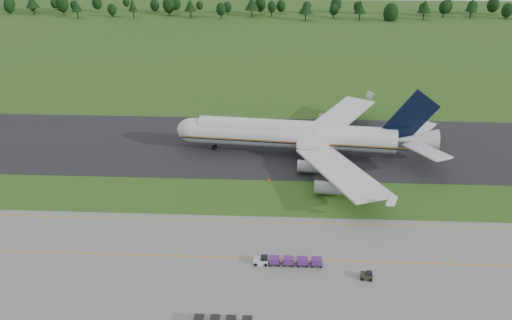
# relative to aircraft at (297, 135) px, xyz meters

# --- Properties ---
(ground) EXTENTS (600.00, 600.00, 0.00)m
(ground) POSITION_rel_aircraft_xyz_m (-7.66, -22.86, -5.37)
(ground) COLOR #2A5319
(ground) RESTS_ON ground
(apron) EXTENTS (300.00, 52.00, 0.06)m
(apron) POSITION_rel_aircraft_xyz_m (-7.66, -56.86, -5.34)
(apron) COLOR slate
(apron) RESTS_ON ground
(taxiway) EXTENTS (300.00, 40.00, 0.08)m
(taxiway) POSITION_rel_aircraft_xyz_m (-7.66, 5.14, -5.33)
(taxiway) COLOR black
(taxiway) RESTS_ON ground
(apron_markings) EXTENTS (300.00, 30.20, 0.01)m
(apron_markings) POSITION_rel_aircraft_xyz_m (-7.66, -49.84, -5.31)
(apron_markings) COLOR orange
(apron_markings) RESTS_ON apron
(tree_line) EXTENTS (527.09, 23.63, 11.98)m
(tree_line) POSITION_rel_aircraft_xyz_m (-7.52, 197.24, 1.06)
(tree_line) COLOR black
(tree_line) RESTS_ON ground
(aircraft) EXTENTS (67.10, 65.05, 18.81)m
(aircraft) POSITION_rel_aircraft_xyz_m (0.00, 0.00, 0.00)
(aircraft) COLOR silver
(aircraft) RESTS_ON ground
(baggage_train) EXTENTS (12.08, 1.54, 1.49)m
(baggage_train) POSITION_rel_aircraft_xyz_m (-2.92, -46.39, -4.53)
(baggage_train) COLOR silver
(baggage_train) RESTS_ON apron
(utility_cart) EXTENTS (2.12, 1.42, 1.10)m
(utility_cart) POSITION_rel_aircraft_xyz_m (10.52, -49.58, -4.78)
(utility_cart) COLOR #292E20
(utility_cart) RESTS_ON apron
(edge_markers) EXTENTS (25.59, 0.30, 0.60)m
(edge_markers) POSITION_rel_aircraft_xyz_m (5.68, -15.36, -5.10)
(edge_markers) COLOR #DF5307
(edge_markers) RESTS_ON ground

